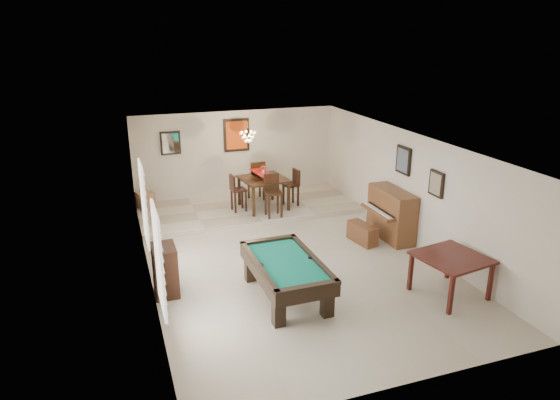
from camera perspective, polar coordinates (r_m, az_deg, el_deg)
ground_plane at (r=11.17m, az=1.02°, el=-6.58°), size 6.00×9.00×0.02m
wall_back at (r=14.81m, az=-4.97°, el=5.16°), size 6.00×0.04×2.60m
wall_front at (r=7.00m, az=14.11°, el=-11.66°), size 6.00×0.04×2.60m
wall_left at (r=10.10m, az=-15.15°, el=-2.04°), size 0.04×9.00×2.60m
wall_right at (r=12.00m, az=14.64°, el=1.32°), size 0.04×9.00×2.60m
ceiling at (r=10.32m, az=1.10°, el=6.62°), size 6.00×9.00×0.04m
dining_step at (r=14.01m, az=-3.56°, el=-0.91°), size 6.00×2.50×0.12m
window_left_front at (r=8.03m, az=-13.69°, el=-6.66°), size 0.06×1.00×1.70m
window_left_rear at (r=10.63m, az=-15.30°, el=-0.42°), size 0.06×1.00×1.70m
pool_table at (r=9.45m, az=0.70°, el=-9.07°), size 1.19×2.18×0.72m
square_table at (r=10.02m, az=18.84°, el=-8.18°), size 1.35×1.35×0.81m
upright_piano at (r=12.20m, az=12.06°, el=-1.65°), size 0.81×1.45×1.21m
piano_bench at (r=11.99m, az=9.37°, el=-3.77°), size 0.45×0.86×0.46m
apothecary_chest at (r=9.76m, az=-12.99°, el=-7.81°), size 0.43×0.65×0.98m
dining_table at (r=13.68m, az=-1.90°, el=1.06°), size 1.32×1.32×0.98m
flower_vase at (r=13.51m, az=-1.93°, el=3.50°), size 0.16×0.16×0.23m
dining_chair_south at (r=13.02m, az=-0.75°, el=0.46°), size 0.43×0.43×1.12m
dining_chair_north at (r=14.37m, az=-2.76°, el=2.30°), size 0.45×0.45×1.16m
dining_chair_west at (r=13.50m, az=-4.76°, el=0.85°), size 0.41×0.41×1.02m
dining_chair_east at (r=13.87m, az=1.24°, el=1.42°), size 0.43×0.43×1.03m
corner_bench at (r=14.23m, az=-15.13°, el=-0.02°), size 0.54×0.60×0.45m
chandelier at (r=13.39m, az=-3.68°, el=7.67°), size 0.44×0.44×0.60m
back_painting at (r=14.64m, az=-5.00°, el=7.41°), size 0.75×0.06×0.95m
back_mirror at (r=14.33m, az=-12.41°, el=6.38°), size 0.55×0.06×0.65m
right_picture_upper at (r=12.05m, az=13.94°, el=4.43°), size 0.06×0.55×0.65m
right_picture_lower at (r=11.08m, az=17.45°, el=1.79°), size 0.06×0.45×0.55m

